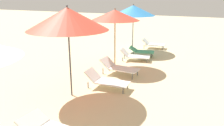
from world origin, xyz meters
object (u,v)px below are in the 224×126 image
(umbrella_fourth, at_px, (68,19))
(umbrella_fifth, at_px, (115,15))
(lounger_farthest_inland, at_px, (141,51))
(lounger_fifth_shoreside, at_px, (134,55))
(lounger_farthest_shoreside, at_px, (153,44))
(lounger_fourth_shoreside, at_px, (106,80))
(lounger_fifth_inland, at_px, (119,67))
(umbrella_farthest, at_px, (133,10))

(umbrella_fourth, relative_size, umbrella_fifth, 1.10)
(umbrella_fifth, height_order, lounger_farthest_inland, umbrella_fifth)
(lounger_fifth_shoreside, bearing_deg, umbrella_fifth, -122.54)
(umbrella_fourth, distance_m, lounger_fifth_shoreside, 5.17)
(lounger_farthest_shoreside, distance_m, lounger_farthest_inland, 2.13)
(umbrella_fourth, bearing_deg, umbrella_fifth, 90.72)
(lounger_farthest_inland, bearing_deg, lounger_fourth_shoreside, -98.16)
(lounger_fifth_inland, height_order, umbrella_farthest, umbrella_farthest)
(umbrella_fourth, height_order, umbrella_farthest, umbrella_fourth)
(umbrella_fifth, distance_m, umbrella_farthest, 3.23)
(lounger_farthest_shoreside, bearing_deg, lounger_fifth_inland, -94.39)
(umbrella_farthest, bearing_deg, lounger_fourth_shoreside, -78.35)
(lounger_farthest_inland, bearing_deg, umbrella_fourth, -106.40)
(lounger_fourth_shoreside, height_order, lounger_farthest_shoreside, lounger_fourth_shoreside)
(umbrella_fifth, bearing_deg, lounger_farthest_inland, 76.81)
(lounger_fifth_inland, bearing_deg, lounger_fourth_shoreside, -80.16)
(umbrella_fourth, xyz_separation_m, lounger_fifth_inland, (0.57, 2.46, -2.11))
(lounger_farthest_inland, bearing_deg, lounger_fifth_shoreside, -105.20)
(lounger_fourth_shoreside, bearing_deg, lounger_farthest_inland, 90.13)
(lounger_fifth_shoreside, bearing_deg, umbrella_fourth, -108.27)
(lounger_farthest_shoreside, xyz_separation_m, lounger_farthest_inland, (-0.03, -2.13, 0.01))
(lounger_fifth_inland, relative_size, umbrella_farthest, 0.60)
(umbrella_fourth, xyz_separation_m, lounger_farthest_inland, (0.47, 5.57, -2.14))
(lounger_fifth_inland, bearing_deg, umbrella_fifth, 126.57)
(lounger_fifth_shoreside, distance_m, lounger_farthest_shoreside, 3.02)
(lounger_fifth_shoreside, relative_size, lounger_farthest_inland, 1.09)
(umbrella_fifth, bearing_deg, lounger_fourth_shoreside, -71.71)
(umbrella_fifth, height_order, lounger_farthest_shoreside, umbrella_fifth)
(umbrella_fifth, bearing_deg, lounger_farthest_shoreside, 82.82)
(lounger_fifth_inland, xyz_separation_m, lounger_farthest_shoreside, (-0.06, 5.23, -0.04))
(lounger_fifth_inland, bearing_deg, umbrella_farthest, 106.23)
(lounger_fourth_shoreside, distance_m, umbrella_fifth, 3.20)
(umbrella_farthest, bearing_deg, umbrella_fifth, -83.49)
(lounger_fourth_shoreside, distance_m, lounger_farthest_shoreside, 6.70)
(umbrella_fifth, distance_m, lounger_farthest_shoreside, 4.79)
(lounger_fourth_shoreside, relative_size, umbrella_farthest, 0.59)
(umbrella_farthest, bearing_deg, lounger_fifth_shoreside, -66.63)
(lounger_farthest_shoreside, bearing_deg, umbrella_fourth, -98.82)
(umbrella_fourth, distance_m, lounger_farthest_inland, 5.98)
(umbrella_fourth, height_order, lounger_fifth_shoreside, umbrella_fourth)
(lounger_farthest_shoreside, relative_size, lounger_farthest_inland, 0.98)
(lounger_fifth_inland, bearing_deg, lounger_farthest_shoreside, 93.63)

